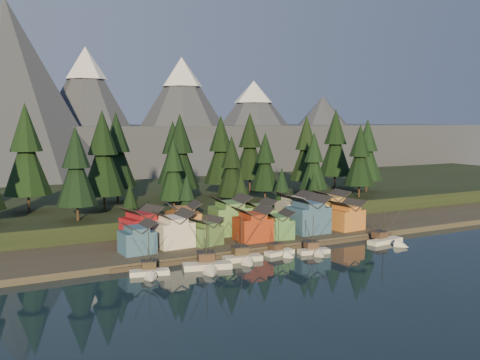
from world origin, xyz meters
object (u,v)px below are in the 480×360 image
boat_4 (315,246)px  boat_0 (150,267)px  boat_1 (208,259)px  house_back_0 (141,224)px  boat_6 (389,237)px  boat_3 (282,247)px  boat_2 (244,252)px  house_front_0 (137,236)px  house_front_1 (173,228)px  house_back_1 (183,219)px

boat_4 → boat_0: bearing=-171.3°
boat_1 → house_back_0: boat_1 is taller
house_back_0 → boat_6: bearing=-37.1°
boat_6 → boat_0: bearing=172.6°
boat_3 → boat_2: bearing=179.3°
house_front_0 → boat_6: bearing=-17.1°
boat_1 → house_front_0: (-10.86, 16.42, 3.07)m
boat_1 → boat_6: (52.71, 0.48, -0.37)m
house_front_1 → boat_2: bearing=-59.5°
boat_1 → house_back_1: 27.10m
boat_3 → house_front_1: house_front_1 is taller
house_back_0 → house_back_1: bearing=-10.6°
boat_3 → house_front_0: size_ratio=1.25×
boat_0 → house_front_1: house_front_1 is taller
boat_2 → house_back_0: size_ratio=1.15×
boat_2 → boat_6: boat_2 is taller
boat_2 → house_front_0: boat_2 is taller
boat_4 → house_back_1: 35.71m
boat_0 → boat_4: 41.71m
boat_2 → house_back_0: bearing=135.3°
boat_1 → house_back_1: boat_1 is taller
boat_2 → boat_0: bearing=-169.0°
boat_0 → house_back_0: (5.80, 24.03, 4.38)m
boat_4 → house_front_0: bearing=168.5°
boat_4 → boat_6: bearing=9.7°
boat_2 → house_front_0: size_ratio=1.50×
boat_1 → boat_6: bearing=15.5°
boat_1 → boat_2: bearing=28.3°
boat_0 → house_back_0: house_back_0 is taller
boat_6 → house_front_0: size_ratio=1.52×
boat_3 → house_front_0: house_front_0 is taller
boat_3 → boat_6: bearing=-12.4°
boat_0 → boat_4: bearing=12.2°
boat_6 → house_front_1: bearing=154.8°
boat_0 → house_back_1: (17.35, 24.75, 4.58)m
boat_3 → house_back_1: size_ratio=0.97×
boat_1 → house_back_0: size_ratio=1.23×
boat_1 → house_front_0: 19.92m
boat_0 → house_back_0: size_ratio=1.01×
boat_4 → boat_6: (23.72, -0.16, -0.09)m
house_back_0 → boat_2: bearing=-67.8°
house_front_0 → house_back_1: house_back_1 is taller
boat_0 → boat_3: boat_0 is taller
boat_0 → boat_2: 22.91m
boat_0 → house_front_0: size_ratio=1.31×
house_front_1 → house_back_0: size_ratio=0.88×
boat_1 → boat_4: 29.00m
boat_2 → boat_6: (42.54, -1.94, -0.33)m
boat_3 → boat_4: bearing=-27.5°
boat_0 → house_back_0: 25.11m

